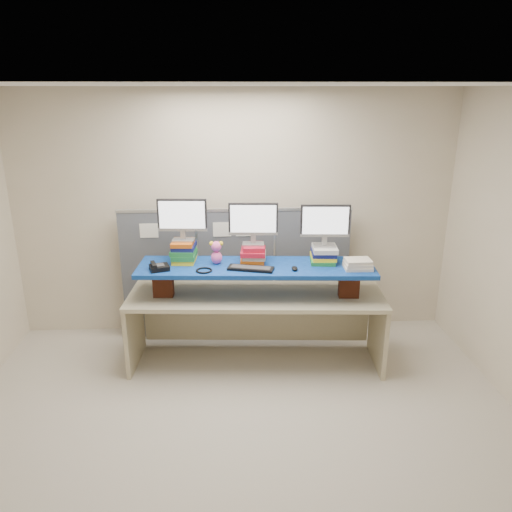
{
  "coord_description": "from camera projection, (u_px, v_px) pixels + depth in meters",
  "views": [
    {
      "loc": [
        -0.08,
        -3.56,
        2.78
      ],
      "look_at": [
        0.19,
        1.11,
        1.2
      ],
      "focal_mm": 35.0,
      "sensor_mm": 36.0,
      "label": 1
    }
  ],
  "objects": [
    {
      "name": "keyboard",
      "position": [
        251.0,
        268.0,
        4.85
      ],
      "size": [
        0.47,
        0.26,
        0.03
      ],
      "rotation": [
        0.0,
        0.0,
        -0.26
      ],
      "color": "black",
      "rests_on": "blue_board"
    },
    {
      "name": "book_stack_right",
      "position": [
        323.0,
        254.0,
        5.05
      ],
      "size": [
        0.28,
        0.33,
        0.17
      ],
      "color": "#1E7330",
      "rests_on": "blue_board"
    },
    {
      "name": "monitor_left",
      "position": [
        182.0,
        217.0,
        4.94
      ],
      "size": [
        0.49,
        0.15,
        0.43
      ],
      "rotation": [
        0.0,
        0.0,
        -0.06
      ],
      "color": "#9B9CA0",
      "rests_on": "book_stack_left"
    },
    {
      "name": "book_stack_left",
      "position": [
        184.0,
        251.0,
        5.05
      ],
      "size": [
        0.26,
        0.31,
        0.22
      ],
      "color": "yellow",
      "rests_on": "blue_board"
    },
    {
      "name": "headset",
      "position": [
        204.0,
        270.0,
        4.82
      ],
      "size": [
        0.19,
        0.19,
        0.02
      ],
      "primitive_type": "torus",
      "rotation": [
        0.0,
        0.0,
        -0.18
      ],
      "color": "black",
      "rests_on": "blue_board"
    },
    {
      "name": "plush_toy",
      "position": [
        216.0,
        252.0,
        4.99
      ],
      "size": [
        0.14,
        0.1,
        0.24
      ],
      "rotation": [
        0.0,
        0.0,
        -0.34
      ],
      "color": "pink",
      "rests_on": "blue_board"
    },
    {
      "name": "brick_pier_left",
      "position": [
        163.0,
        284.0,
        4.99
      ],
      "size": [
        0.2,
        0.12,
        0.27
      ],
      "primitive_type": "cube",
      "rotation": [
        0.0,
        0.0,
        -0.06
      ],
      "color": "brown",
      "rests_on": "desk"
    },
    {
      "name": "blue_board",
      "position": [
        256.0,
        267.0,
        4.98
      ],
      "size": [
        2.38,
        0.74,
        0.04
      ],
      "primitive_type": "cube",
      "rotation": [
        0.0,
        0.0,
        -0.06
      ],
      "color": "navy",
      "rests_on": "brick_pier_left"
    },
    {
      "name": "binder_stack",
      "position": [
        358.0,
        264.0,
        4.88
      ],
      "size": [
        0.27,
        0.21,
        0.1
      ],
      "rotation": [
        0.0,
        0.0,
        0.0
      ],
      "color": "beige",
      "rests_on": "blue_board"
    },
    {
      "name": "monitor_center",
      "position": [
        253.0,
        221.0,
        4.95
      ],
      "size": [
        0.49,
        0.15,
        0.43
      ],
      "rotation": [
        0.0,
        0.0,
        -0.06
      ],
      "color": "#9B9CA0",
      "rests_on": "book_stack_center"
    },
    {
      "name": "cubicle_partition",
      "position": [
        236.0,
        273.0,
        5.7
      ],
      "size": [
        2.6,
        0.06,
        1.53
      ],
      "color": "#484C55",
      "rests_on": "ground"
    },
    {
      "name": "mouse",
      "position": [
        295.0,
        268.0,
        4.85
      ],
      "size": [
        0.09,
        0.12,
        0.03
      ],
      "primitive_type": "ellipsoid",
      "rotation": [
        0.0,
        0.0,
        -0.29
      ],
      "color": "black",
      "rests_on": "blue_board"
    },
    {
      "name": "monitor_right",
      "position": [
        325.0,
        223.0,
        4.95
      ],
      "size": [
        0.49,
        0.15,
        0.43
      ],
      "rotation": [
        0.0,
        0.0,
        -0.06
      ],
      "color": "#9B9CA0",
      "rests_on": "book_stack_right"
    },
    {
      "name": "desk_phone",
      "position": [
        159.0,
        267.0,
        4.84
      ],
      "size": [
        0.22,
        0.21,
        0.08
      ],
      "rotation": [
        0.0,
        0.0,
        0.3
      ],
      "color": "black",
      "rests_on": "blue_board"
    },
    {
      "name": "room",
      "position": [
        240.0,
        278.0,
        3.82
      ],
      "size": [
        5.0,
        4.0,
        2.8
      ],
      "color": "beige",
      "rests_on": "ground"
    },
    {
      "name": "book_stack_center",
      "position": [
        253.0,
        253.0,
        5.05
      ],
      "size": [
        0.28,
        0.32,
        0.18
      ],
      "color": "#C85612",
      "rests_on": "blue_board"
    },
    {
      "name": "desk",
      "position": [
        256.0,
        309.0,
        5.12
      ],
      "size": [
        2.63,
        0.92,
        0.79
      ],
      "rotation": [
        0.0,
        0.0,
        -0.06
      ],
      "color": "#B8AE8C",
      "rests_on": "ground"
    },
    {
      "name": "brick_pier_right",
      "position": [
        349.0,
        284.0,
        4.98
      ],
      "size": [
        0.2,
        0.12,
        0.27
      ],
      "primitive_type": "cube",
      "rotation": [
        0.0,
        0.0,
        -0.06
      ],
      "color": "brown",
      "rests_on": "desk"
    }
  ]
}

